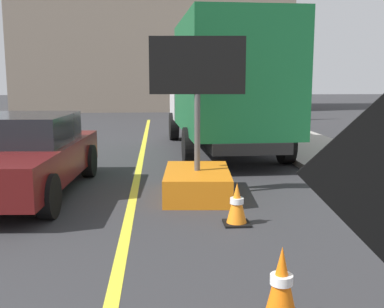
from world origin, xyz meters
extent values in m
cube|color=yellow|center=(0.00, 6.00, 0.00)|extent=(0.14, 36.00, 0.01)
cube|color=orange|center=(1.10, 8.98, 0.23)|extent=(1.23, 1.88, 0.45)
cylinder|color=#4C4C4C|center=(1.10, 8.98, 1.10)|extent=(0.10, 0.10, 1.30)
cube|color=black|center=(1.10, 8.98, 2.23)|extent=(1.60, 0.20, 0.95)
sphere|color=yellow|center=(1.66, 8.98, 2.23)|extent=(0.09, 0.09, 0.09)
sphere|color=yellow|center=(1.36, 9.01, 2.23)|extent=(0.09, 0.09, 0.09)
sphere|color=yellow|center=(1.06, 9.03, 2.23)|extent=(0.09, 0.09, 0.09)
sphere|color=yellow|center=(0.76, 9.05, 2.23)|extent=(0.09, 0.09, 0.09)
sphere|color=yellow|center=(0.59, 9.06, 2.41)|extent=(0.09, 0.09, 0.09)
sphere|color=yellow|center=(0.59, 9.06, 2.04)|extent=(0.09, 0.09, 0.09)
cube|color=black|center=(2.23, 14.03, 0.57)|extent=(1.99, 7.32, 0.25)
cube|color=silver|center=(2.12, 16.64, 1.65)|extent=(2.50, 2.13, 1.90)
cube|color=#14592D|center=(2.27, 12.92, 2.09)|extent=(2.62, 5.03, 2.77)
cylinder|color=black|center=(0.97, 16.44, 0.45)|extent=(0.32, 0.91, 0.90)
cylinder|color=black|center=(3.28, 16.54, 0.45)|extent=(0.32, 0.91, 0.90)
cylinder|color=black|center=(1.16, 11.81, 0.45)|extent=(0.32, 0.91, 0.90)
cylinder|color=black|center=(3.47, 11.90, 0.45)|extent=(0.32, 0.91, 0.90)
cube|color=#591414|center=(-2.02, 9.32, 0.58)|extent=(2.23, 4.51, 0.60)
cube|color=black|center=(-2.01, 9.55, 1.13)|extent=(1.86, 2.08, 0.50)
cylinder|color=black|center=(-1.15, 7.82, 0.33)|extent=(0.26, 0.67, 0.66)
cylinder|color=black|center=(-0.99, 10.72, 0.33)|extent=(0.26, 0.67, 0.66)
cylinder|color=gray|center=(4.72, 22.57, 2.50)|extent=(0.18, 0.18, 5.00)
cube|color=#0F6033|center=(3.32, 22.50, 4.15)|extent=(2.60, 0.19, 1.30)
cube|color=white|center=(3.32, 22.53, 4.15)|extent=(1.82, 0.10, 0.18)
cube|color=gray|center=(0.20, 32.20, 5.32)|extent=(16.94, 6.34, 10.64)
cone|color=orange|center=(1.44, 4.72, 0.34)|extent=(0.28, 0.28, 0.63)
cylinder|color=white|center=(1.44, 4.72, 0.38)|extent=(0.19, 0.19, 0.08)
cube|color=black|center=(1.52, 7.34, 0.01)|extent=(0.36, 0.36, 0.03)
cone|color=orange|center=(1.52, 7.34, 0.31)|extent=(0.28, 0.28, 0.56)
cylinder|color=white|center=(1.52, 7.34, 0.34)|extent=(0.19, 0.19, 0.08)
camera|label=1|loc=(0.44, 1.19, 2.01)|focal=43.36mm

